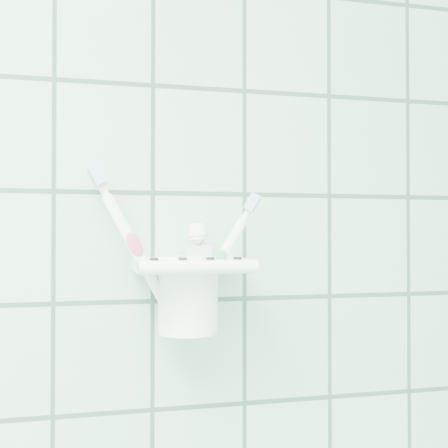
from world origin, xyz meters
The scene contains 6 objects.
holder_bracket centered at (0.67, 1.15, 1.30)m, with size 0.14×0.11×0.04m.
cup centered at (0.66, 1.16, 1.27)m, with size 0.08×0.08×0.10m.
toothbrush_pink centered at (0.65, 1.14, 1.34)m, with size 0.10×0.05×0.22m.
toothbrush_blue centered at (0.67, 1.16, 1.33)m, with size 0.04×0.10×0.21m.
toothbrush_orange centered at (0.65, 1.15, 1.32)m, with size 0.09×0.04×0.18m.
toothpaste_tube centered at (0.68, 1.15, 1.30)m, with size 0.04×0.03×0.13m.
Camera 1 is at (0.54, 0.46, 1.34)m, focal length 45.00 mm.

